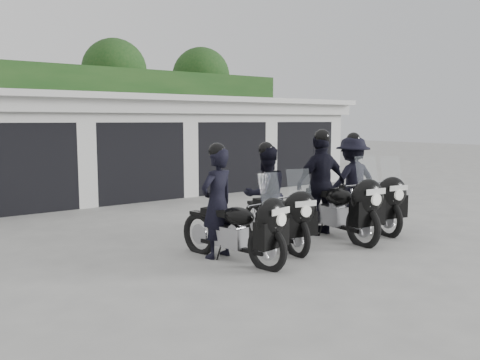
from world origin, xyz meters
TOP-DOWN VIEW (x-y plane):
  - ground at (0.00, 0.00)m, footprint 80.00×80.00m
  - garage_block at (-0.00, 8.06)m, footprint 16.40×6.80m
  - background_vegetation at (0.37, 12.92)m, footprint 20.00×3.90m
  - police_bike_a at (-1.55, -0.80)m, footprint 0.93×2.22m
  - police_bike_b at (-0.35, -0.38)m, footprint 1.03×2.20m
  - police_bike_c at (1.00, -0.52)m, footprint 1.23×2.47m
  - police_bike_d at (2.10, -0.33)m, footprint 1.34×2.34m

SIDE VIEW (x-z plane):
  - ground at x=0.00m, z-range 0.00..0.00m
  - police_bike_a at x=-1.55m, z-range -0.20..1.75m
  - police_bike_b at x=-0.35m, z-range -0.15..1.77m
  - police_bike_d at x=2.10m, z-range -0.15..1.91m
  - police_bike_c at x=1.00m, z-range -0.17..1.98m
  - garage_block at x=0.00m, z-range -0.06..2.90m
  - background_vegetation at x=0.37m, z-range -0.13..5.67m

